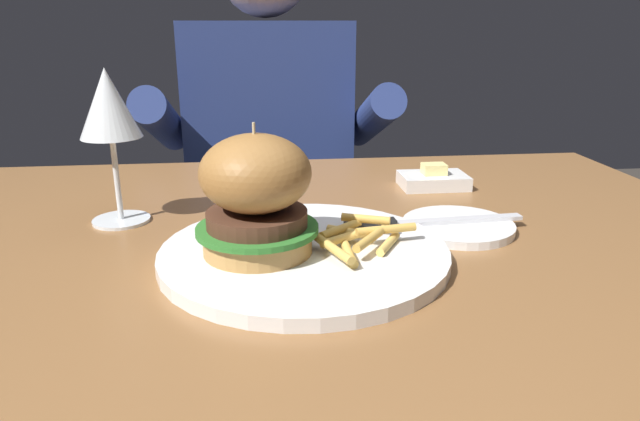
{
  "coord_description": "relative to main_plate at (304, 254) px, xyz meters",
  "views": [
    {
      "loc": [
        -0.02,
        -0.61,
        0.98
      ],
      "look_at": [
        0.04,
        -0.03,
        0.78
      ],
      "focal_mm": 32.0,
      "sensor_mm": 36.0,
      "label": 1
    }
  ],
  "objects": [
    {
      "name": "dining_table",
      "position": [
        -0.02,
        0.06,
        -0.11
      ],
      "size": [
        1.16,
        0.79,
        0.74
      ],
      "color": "brown",
      "rests_on": "ground"
    },
    {
      "name": "main_plate",
      "position": [
        0.0,
        0.0,
        0.0
      ],
      "size": [
        0.3,
        0.3,
        0.01
      ],
      "primitive_type": "cylinder",
      "color": "white",
      "rests_on": "dining_table"
    },
    {
      "name": "burger_sandwich",
      "position": [
        -0.05,
        -0.01,
        0.07
      ],
      "size": [
        0.12,
        0.12,
        0.13
      ],
      "color": "#B78447",
      "rests_on": "main_plate"
    },
    {
      "name": "fries_pile",
      "position": [
        0.06,
        -0.0,
        0.02
      ],
      "size": [
        0.11,
        0.11,
        0.02
      ],
      "color": "#E0B251",
      "rests_on": "main_plate"
    },
    {
      "name": "wine_glass",
      "position": [
        -0.22,
        0.15,
        0.13
      ],
      "size": [
        0.07,
        0.07,
        0.19
      ],
      "color": "silver",
      "rests_on": "dining_table"
    },
    {
      "name": "bread_plate",
      "position": [
        0.19,
        0.07,
        -0.0
      ],
      "size": [
        0.13,
        0.13,
        0.01
      ],
      "primitive_type": "cylinder",
      "color": "white",
      "rests_on": "dining_table"
    },
    {
      "name": "table_knife",
      "position": [
        0.14,
        0.07,
        0.01
      ],
      "size": [
        0.22,
        0.03,
        0.01
      ],
      "color": "silver",
      "rests_on": "bread_plate"
    },
    {
      "name": "butter_dish",
      "position": [
        0.22,
        0.26,
        0.0
      ],
      "size": [
        0.1,
        0.07,
        0.04
      ],
      "color": "white",
      "rests_on": "dining_table"
    },
    {
      "name": "diner_person",
      "position": [
        -0.02,
        0.73,
        -0.18
      ],
      "size": [
        0.51,
        0.36,
        1.18
      ],
      "color": "#282833",
      "rests_on": "ground"
    }
  ]
}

